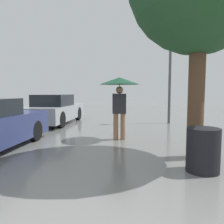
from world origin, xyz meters
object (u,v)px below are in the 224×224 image
object	(u,v)px
parked_car_farthest	(55,110)
trash_bin	(203,150)
pedestrian	(119,88)
street_lamp	(170,54)

from	to	relation	value
parked_car_farthest	trash_bin	bearing A→B (deg)	-48.74
pedestrian	trash_bin	xyz separation A→B (m)	(1.71, -2.51, -1.15)
street_lamp	parked_car_farthest	bearing A→B (deg)	-172.85
trash_bin	street_lamp	bearing A→B (deg)	87.46
parked_car_farthest	street_lamp	world-z (taller)	street_lamp
street_lamp	trash_bin	world-z (taller)	street_lamp
street_lamp	trash_bin	size ratio (longest dim) A/B	5.81
parked_car_farthest	trash_bin	size ratio (longest dim) A/B	5.20
pedestrian	trash_bin	size ratio (longest dim) A/B	2.36
pedestrian	parked_car_farthest	size ratio (longest dim) A/B	0.45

